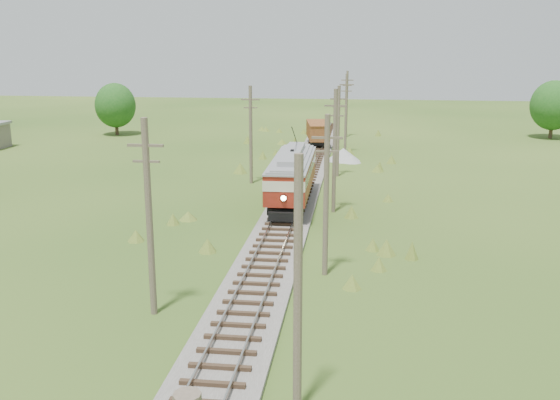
# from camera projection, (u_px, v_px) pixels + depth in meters

# --- Properties ---
(railbed_main) EXTENTS (3.60, 96.00, 0.57)m
(railbed_main) POSITION_uv_depth(u_px,v_px,m) (294.00, 199.00, 49.26)
(railbed_main) COLOR #605B54
(railbed_main) RESTS_ON ground
(streetcar) EXTENTS (3.04, 12.40, 5.64)m
(streetcar) POSITION_uv_depth(u_px,v_px,m) (292.00, 173.00, 46.90)
(streetcar) COLOR black
(streetcar) RESTS_ON ground
(gondola) EXTENTS (3.41, 7.53, 2.41)m
(gondola) POSITION_uv_depth(u_px,v_px,m) (318.00, 132.00, 74.92)
(gondola) COLOR black
(gondola) RESTS_ON ground
(gravel_pile) EXTENTS (3.70, 3.93, 1.35)m
(gravel_pile) POSITION_uv_depth(u_px,v_px,m) (345.00, 155.00, 66.14)
(gravel_pile) COLOR gray
(gravel_pile) RESTS_ON ground
(utility_pole_r_1) EXTENTS (0.30, 0.30, 8.80)m
(utility_pole_r_1) POSITION_uv_depth(u_px,v_px,m) (298.00, 289.00, 19.95)
(utility_pole_r_1) COLOR brown
(utility_pole_r_1) RESTS_ON ground
(utility_pole_r_2) EXTENTS (1.60, 0.30, 8.60)m
(utility_pole_r_2) POSITION_uv_depth(u_px,v_px,m) (326.00, 195.00, 32.43)
(utility_pole_r_2) COLOR brown
(utility_pole_r_2) RESTS_ON ground
(utility_pole_r_3) EXTENTS (1.60, 0.30, 9.00)m
(utility_pole_r_3) POSITION_uv_depth(u_px,v_px,m) (335.00, 150.00, 44.91)
(utility_pole_r_3) COLOR brown
(utility_pole_r_3) RESTS_ON ground
(utility_pole_r_4) EXTENTS (1.60, 0.30, 8.40)m
(utility_pole_r_4) POSITION_uv_depth(u_px,v_px,m) (338.00, 130.00, 57.52)
(utility_pole_r_4) COLOR brown
(utility_pole_r_4) RESTS_ON ground
(utility_pole_r_5) EXTENTS (1.60, 0.30, 8.90)m
(utility_pole_r_5) POSITION_uv_depth(u_px,v_px,m) (346.00, 113.00, 69.93)
(utility_pole_r_5) COLOR brown
(utility_pole_r_5) RESTS_ON ground
(utility_pole_r_6) EXTENTS (1.60, 0.30, 8.70)m
(utility_pole_r_6) POSITION_uv_depth(u_px,v_px,m) (347.00, 103.00, 82.49)
(utility_pole_r_6) COLOR brown
(utility_pole_r_6) RESTS_ON ground
(utility_pole_l_a) EXTENTS (1.60, 0.30, 9.00)m
(utility_pole_l_a) POSITION_uv_depth(u_px,v_px,m) (149.00, 217.00, 27.52)
(utility_pole_l_a) COLOR brown
(utility_pole_l_a) RESTS_ON ground
(utility_pole_l_b) EXTENTS (1.60, 0.30, 8.60)m
(utility_pole_l_b) POSITION_uv_depth(u_px,v_px,m) (251.00, 134.00, 54.56)
(utility_pole_l_b) COLOR brown
(utility_pole_l_b) RESTS_ON ground
(tree_mid_a) EXTENTS (5.46, 5.46, 7.03)m
(tree_mid_a) POSITION_uv_depth(u_px,v_px,m) (115.00, 105.00, 84.48)
(tree_mid_a) COLOR #38281C
(tree_mid_a) RESTS_ON ground
(tree_mid_b) EXTENTS (5.88, 5.88, 7.57)m
(tree_mid_b) POSITION_uv_depth(u_px,v_px,m) (554.00, 105.00, 81.18)
(tree_mid_b) COLOR #38281C
(tree_mid_b) RESTS_ON ground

